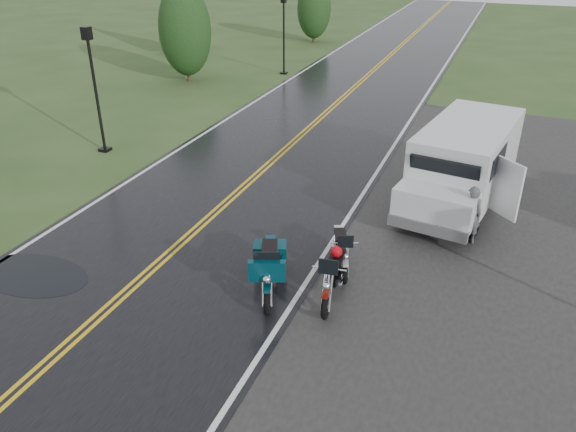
% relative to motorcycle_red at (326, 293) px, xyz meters
% --- Properties ---
extents(ground, '(120.00, 120.00, 0.00)m').
position_rel_motorcycle_red_xyz_m(ground, '(-4.66, 0.48, -0.69)').
color(ground, '#2D471E').
rests_on(ground, ground).
extents(road, '(8.00, 100.00, 0.04)m').
position_rel_motorcycle_red_xyz_m(road, '(-4.66, 10.48, -0.67)').
color(road, black).
rests_on(road, ground).
extents(motorcycle_red, '(1.14, 2.43, 1.39)m').
position_rel_motorcycle_red_xyz_m(motorcycle_red, '(0.00, 0.00, 0.00)').
color(motorcycle_red, '#61140B').
rests_on(motorcycle_red, ground).
extents(motorcycle_teal, '(1.75, 2.68, 1.49)m').
position_rel_motorcycle_red_xyz_m(motorcycle_teal, '(-1.25, -0.32, 0.05)').
color(motorcycle_teal, '#05313B').
rests_on(motorcycle_teal, ground).
extents(motorcycle_silver, '(1.47, 2.18, 1.21)m').
position_rel_motorcycle_red_xyz_m(motorcycle_silver, '(-0.00, 1.44, -0.09)').
color(motorcycle_silver, '#B4B5BD').
rests_on(motorcycle_silver, ground).
extents(van_white, '(3.34, 6.60, 2.48)m').
position_rel_motorcycle_red_xyz_m(van_white, '(0.72, 5.23, 0.54)').
color(van_white, silver).
rests_on(van_white, ground).
extents(person_at_van, '(0.69, 0.55, 1.66)m').
position_rel_motorcycle_red_xyz_m(person_at_van, '(2.52, 4.55, 0.14)').
color(person_at_van, '#4C4C51').
rests_on(person_at_van, ground).
extents(lamp_post_near_left, '(0.40, 0.40, 4.62)m').
position_rel_motorcycle_red_xyz_m(lamp_post_near_left, '(-11.07, 6.78, 1.62)').
color(lamp_post_near_left, black).
rests_on(lamp_post_near_left, ground).
extents(lamp_post_far_left, '(0.37, 0.37, 4.36)m').
position_rel_motorcycle_red_xyz_m(lamp_post_far_left, '(-9.33, 20.92, 1.48)').
color(lamp_post_far_left, black).
rests_on(lamp_post_far_left, ground).
extents(tree_left_mid, '(2.81, 2.81, 4.38)m').
position_rel_motorcycle_red_xyz_m(tree_left_mid, '(-13.64, 17.47, 1.50)').
color(tree_left_mid, '#1E3D19').
rests_on(tree_left_mid, ground).
extents(tree_left_far, '(2.44, 2.44, 3.75)m').
position_rel_motorcycle_red_xyz_m(tree_left_far, '(-11.02, 31.04, 1.18)').
color(tree_left_far, '#1E3D19').
rests_on(tree_left_far, ground).
extents(pine_left_far, '(2.56, 2.56, 5.33)m').
position_rel_motorcycle_red_xyz_m(pine_left_far, '(-18.07, 23.83, 1.97)').
color(pine_left_far, '#1E3D19').
rests_on(pine_left_far, ground).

